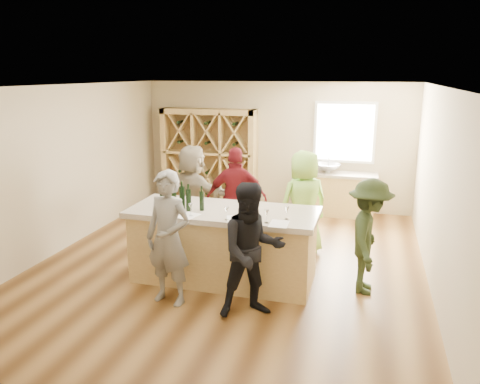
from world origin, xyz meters
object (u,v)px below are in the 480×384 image
(person_far_mid, at_px, (237,199))
(sink, at_px, (328,168))
(person_server, at_px, (369,237))
(wine_bottle_c, at_px, (182,198))
(person_far_right, at_px, (304,203))
(wine_bottle_b, at_px, (174,201))
(wine_bottle_e, at_px, (202,201))
(wine_bottle_d, at_px, (189,200))
(wine_bottle_a, at_px, (162,197))
(person_far_left, at_px, (193,193))
(person_near_right, at_px, (252,251))
(tasting_counter_base, at_px, (224,247))
(wine_rack, at_px, (209,157))
(person_near_left, at_px, (168,238))

(person_far_mid, bearing_deg, sink, -129.69)
(person_server, bearing_deg, wine_bottle_c, 97.65)
(sink, bearing_deg, person_far_mid, -117.44)
(wine_bottle_c, bearing_deg, sink, 66.40)
(person_server, xyz_separation_m, person_far_right, (-1.07, 1.20, 0.07))
(wine_bottle_b, relative_size, wine_bottle_e, 1.02)
(sink, bearing_deg, wine_bottle_d, -111.83)
(wine_bottle_a, bearing_deg, person_far_left, 95.25)
(wine_bottle_d, distance_m, person_near_right, 1.38)
(wine_bottle_a, bearing_deg, person_far_right, 38.44)
(wine_bottle_b, height_order, wine_bottle_e, wine_bottle_b)
(sink, xyz_separation_m, person_far_left, (-2.17, -2.32, -0.13))
(wine_bottle_a, height_order, wine_bottle_c, wine_bottle_c)
(tasting_counter_base, bearing_deg, wine_rack, 112.18)
(wine_bottle_c, height_order, person_near_left, person_near_left)
(tasting_counter_base, xyz_separation_m, person_far_left, (-1.04, 1.46, 0.38))
(wine_bottle_a, xyz_separation_m, person_far_right, (1.86, 1.48, -0.34))
(wine_bottle_c, xyz_separation_m, person_far_left, (-0.46, 1.59, -0.36))
(wine_bottle_c, xyz_separation_m, wine_bottle_e, (0.29, 0.01, -0.03))
(wine_bottle_a, xyz_separation_m, person_server, (2.94, 0.28, -0.42))
(tasting_counter_base, distance_m, wine_bottle_e, 0.78)
(wine_bottle_c, height_order, wine_bottle_d, wine_bottle_c)
(person_near_right, relative_size, person_far_left, 0.98)
(wine_bottle_b, bearing_deg, wine_bottle_c, 50.25)
(wine_rack, bearing_deg, sink, -1.49)
(wine_bottle_a, xyz_separation_m, wine_bottle_b, (0.23, -0.11, -0.01))
(wine_bottle_a, height_order, person_far_mid, person_far_mid)
(tasting_counter_base, height_order, person_near_left, person_near_left)
(wine_bottle_b, bearing_deg, person_server, 8.30)
(person_server, distance_m, person_far_left, 3.34)
(person_server, bearing_deg, wine_rack, 45.64)
(wine_bottle_d, bearing_deg, person_near_right, -32.63)
(sink, xyz_separation_m, person_near_left, (-1.61, -4.64, -0.11))
(sink, height_order, wine_bottle_c, wine_bottle_c)
(person_near_right, bearing_deg, wine_rack, 86.86)
(wine_rack, relative_size, person_near_left, 1.22)
(sink, bearing_deg, person_near_right, -95.76)
(sink, relative_size, wine_bottle_b, 1.92)
(person_server, height_order, person_far_right, person_far_right)
(person_near_right, bearing_deg, person_server, 9.31)
(person_near_left, bearing_deg, wine_bottle_d, 98.76)
(person_near_left, distance_m, person_near_right, 1.14)
(wine_rack, distance_m, wine_bottle_b, 4.18)
(tasting_counter_base, relative_size, person_near_left, 1.45)
(person_near_right, xyz_separation_m, person_far_mid, (-0.83, 2.17, 0.03))
(person_server, bearing_deg, person_near_right, 128.83)
(wine_bottle_b, relative_size, wine_bottle_c, 0.85)
(tasting_counter_base, bearing_deg, person_far_mid, 97.58)
(tasting_counter_base, distance_m, person_far_right, 1.71)
(tasting_counter_base, xyz_separation_m, wine_bottle_c, (-0.58, -0.13, 0.75))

